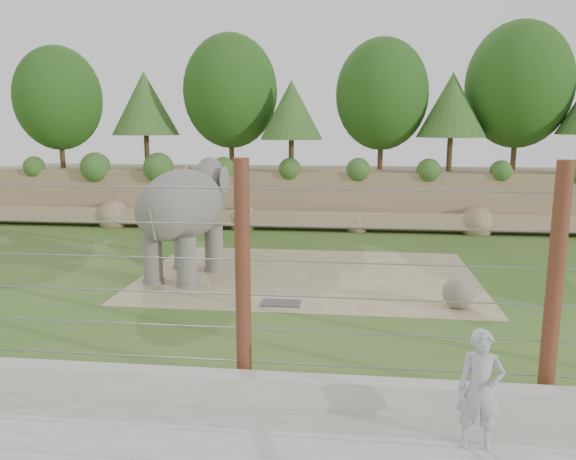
# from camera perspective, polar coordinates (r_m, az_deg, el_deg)

# --- Properties ---
(ground) EXTENTS (90.00, 90.00, 0.00)m
(ground) POSITION_cam_1_polar(r_m,az_deg,el_deg) (14.31, -0.94, -7.79)
(ground) COLOR #32651E
(ground) RESTS_ON ground
(back_embankment) EXTENTS (30.00, 5.52, 8.77)m
(back_embankment) POSITION_cam_1_polar(r_m,az_deg,el_deg) (26.17, 4.06, 9.38)
(back_embankment) COLOR #847252
(back_embankment) RESTS_ON ground
(dirt_patch) EXTENTS (10.00, 7.00, 0.02)m
(dirt_patch) POSITION_cam_1_polar(r_m,az_deg,el_deg) (17.11, 2.06, -4.66)
(dirt_patch) COLOR #958160
(dirt_patch) RESTS_ON ground
(drain_grate) EXTENTS (1.00, 0.60, 0.03)m
(drain_grate) POSITION_cam_1_polar(r_m,az_deg,el_deg) (14.47, -0.75, -7.43)
(drain_grate) COLOR #262628
(drain_grate) RESTS_ON dirt_patch
(elephant) EXTENTS (2.55, 4.47, 3.40)m
(elephant) POSITION_cam_1_polar(r_m,az_deg,el_deg) (16.93, -10.57, 0.86)
(elephant) COLOR slate
(elephant) RESTS_ON ground
(stone_ball) EXTENTS (0.79, 0.79, 0.79)m
(stone_ball) POSITION_cam_1_polar(r_m,az_deg,el_deg) (14.65, 16.94, -6.12)
(stone_ball) COLOR gray
(stone_ball) RESTS_ON dirt_patch
(retaining_wall) EXTENTS (26.00, 0.35, 0.50)m
(retaining_wall) POSITION_cam_1_polar(r_m,az_deg,el_deg) (9.64, -5.04, -15.69)
(retaining_wall) COLOR #A3A296
(retaining_wall) RESTS_ON ground
(barrier_fence) EXTENTS (20.26, 0.26, 4.00)m
(barrier_fence) POSITION_cam_1_polar(r_m,az_deg,el_deg) (9.48, -4.60, -4.82)
(barrier_fence) COLOR #5E2516
(barrier_fence) RESTS_ON ground
(zookeeper) EXTENTS (0.67, 0.47, 1.74)m
(zookeeper) POSITION_cam_1_polar(r_m,az_deg,el_deg) (8.58, 18.95, -15.10)
(zookeeper) COLOR silver
(zookeeper) RESTS_ON walkway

